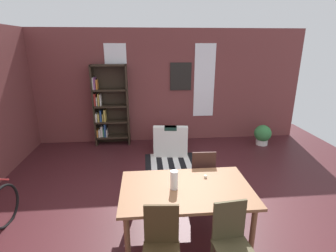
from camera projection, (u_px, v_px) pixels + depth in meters
The scene contains 15 objects.
ground_plane at pixel (177, 218), 3.97m from camera, with size 8.99×8.99×0.00m, color #401A1E.
back_wall_brick at pixel (161, 87), 6.85m from camera, with size 7.58×0.12×2.95m, color brown.
window_pane_0 at pixel (117, 82), 6.64m from camera, with size 0.55×0.02×1.92m, color white.
window_pane_1 at pixel (204, 81), 6.84m from camera, with size 0.55×0.02×1.92m, color white.
dining_table at pixel (186, 193), 3.45m from camera, with size 1.75×1.09×0.73m.
vase_on_table at pixel (174, 180), 3.37m from camera, with size 0.10×0.10×0.26m, color silver.
tealight_candle_0 at pixel (205, 177), 3.68m from camera, with size 0.04×0.04×0.03m, color silver.
dining_chair_far_right at pixel (202, 174), 4.26m from camera, with size 0.41×0.41×0.95m.
dining_chair_near_right at pixel (232, 242), 2.80m from camera, with size 0.44×0.44×0.95m.
dining_chair_near_left at pixel (161, 246), 2.73m from camera, with size 0.43×0.43×0.95m.
bookshelf_tall at pixel (109, 107), 6.63m from camera, with size 0.89×0.32×2.09m.
armchair_white at pixel (171, 141), 6.32m from camera, with size 0.89×0.89×0.75m.
potted_plant_by_shelf at pixel (263, 134), 6.79m from camera, with size 0.44×0.44×0.54m.
striped_rug at pixel (171, 162), 5.83m from camera, with size 1.16×0.99×0.01m.
framed_picture at pixel (181, 77), 6.74m from camera, with size 0.56×0.03×0.72m, color black.
Camera 1 is at (-0.44, -3.32, 2.57)m, focal length 27.43 mm.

